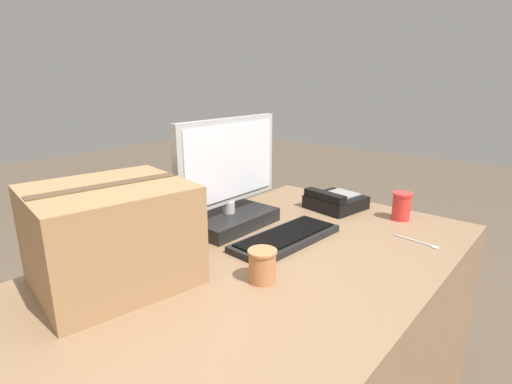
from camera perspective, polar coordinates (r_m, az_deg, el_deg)
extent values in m
cube|color=black|center=(1.47, -3.87, -3.86)|extent=(0.33, 0.22, 0.05)
cylinder|color=#B2B2B2|center=(1.46, -3.90, -2.17)|extent=(0.04, 0.04, 0.04)
cube|color=#B2B2B2|center=(1.42, -4.03, 4.43)|extent=(0.47, 0.03, 0.30)
cube|color=white|center=(1.40, -3.53, 4.34)|extent=(0.43, 0.01, 0.26)
cube|color=black|center=(1.34, 4.28, -6.62)|extent=(0.41, 0.18, 0.02)
cube|color=black|center=(1.33, 4.29, -6.07)|extent=(0.38, 0.15, 0.01)
cube|color=black|center=(1.70, 11.33, -1.42)|extent=(0.23, 0.23, 0.05)
cube|color=black|center=(1.63, 9.80, -0.54)|extent=(0.08, 0.19, 0.03)
cube|color=gray|center=(1.71, 12.14, -0.25)|extent=(0.13, 0.14, 0.01)
cylinder|color=#BC7547|center=(1.08, 0.90, -10.66)|extent=(0.07, 0.07, 0.08)
cylinder|color=#BC7547|center=(1.06, 0.92, -8.50)|extent=(0.08, 0.08, 0.01)
cylinder|color=red|center=(1.62, 20.05, -2.07)|extent=(0.07, 0.07, 0.10)
cylinder|color=red|center=(1.61, 20.23, -0.27)|extent=(0.07, 0.07, 0.01)
cube|color=#B2B2B7|center=(1.44, 21.46, -6.44)|extent=(0.02, 0.13, 0.00)
ellipsoid|color=#B2B2B7|center=(1.42, 24.18, -7.18)|extent=(0.02, 0.03, 0.00)
cube|color=#9E754C|center=(1.11, -19.91, -5.82)|extent=(0.43, 0.39, 0.27)
cube|color=brown|center=(1.07, -20.59, 0.91)|extent=(0.37, 0.10, 0.00)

